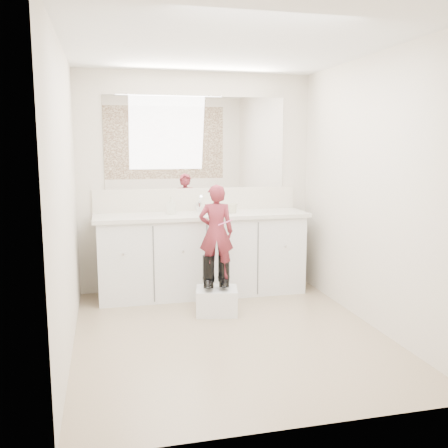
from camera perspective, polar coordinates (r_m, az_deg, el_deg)
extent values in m
plane|color=#857357|center=(4.42, 0.61, -12.45)|extent=(3.00, 3.00, 0.00)
plane|color=white|center=(4.18, 0.67, 19.82)|extent=(3.00, 3.00, 0.00)
plane|color=beige|center=(5.59, -3.13, 4.74)|extent=(2.60, 0.00, 2.60)
plane|color=beige|center=(2.71, 8.40, 0.09)|extent=(2.60, 0.00, 2.60)
plane|color=beige|center=(4.02, -17.67, 2.65)|extent=(0.00, 3.00, 3.00)
plane|color=beige|center=(4.62, 16.50, 3.49)|extent=(0.00, 3.00, 3.00)
cube|color=silver|center=(5.44, -2.53, -3.64)|extent=(2.20, 0.55, 0.85)
cube|color=beige|center=(5.34, -2.54, 0.99)|extent=(2.28, 0.58, 0.04)
cube|color=beige|center=(5.59, -3.08, 2.84)|extent=(2.28, 0.03, 0.25)
cube|color=white|center=(5.56, -3.14, 9.26)|extent=(2.00, 0.02, 1.00)
cube|color=#472819|center=(2.69, 8.54, 9.64)|extent=(2.00, 0.01, 1.20)
cylinder|color=silver|center=(5.49, -2.87, 1.95)|extent=(0.08, 0.08, 0.10)
imported|color=beige|center=(5.39, 0.99, 1.83)|extent=(0.14, 0.14, 0.10)
imported|color=beige|center=(5.32, -6.03, 2.15)|extent=(0.11, 0.11, 0.19)
cube|color=silver|center=(4.88, -0.84, -8.78)|extent=(0.45, 0.40, 0.25)
imported|color=#B33744|center=(4.73, -0.91, -0.90)|extent=(0.37, 0.28, 0.90)
cylinder|color=pink|center=(4.66, 0.14, 0.17)|extent=(0.14, 0.04, 0.06)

